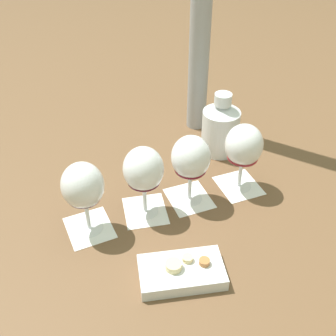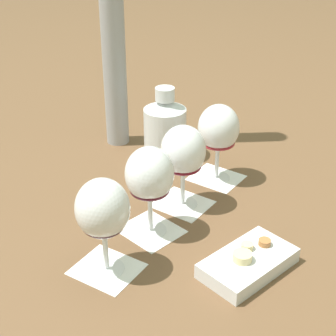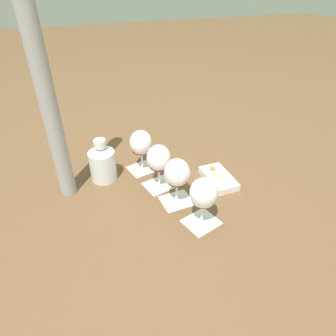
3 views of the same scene
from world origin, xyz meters
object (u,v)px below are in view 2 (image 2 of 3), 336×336
(wine_glass_1, at_px, (183,154))
(wine_glass_2, at_px, (150,177))
(wine_glass_3, at_px, (103,212))
(snack_dish, at_px, (248,262))
(wine_glass_0, at_px, (219,130))
(ceramic_vase, at_px, (165,127))

(wine_glass_1, bearing_deg, wine_glass_2, 16.62)
(wine_glass_3, height_order, snack_dish, wine_glass_3)
(wine_glass_0, height_order, ceramic_vase, wine_glass_0)
(wine_glass_2, bearing_deg, snack_dish, 106.89)
(wine_glass_3, relative_size, snack_dish, 1.02)
(ceramic_vase, height_order, snack_dish, ceramic_vase)
(wine_glass_1, bearing_deg, wine_glass_0, -165.35)
(wine_glass_0, height_order, snack_dish, wine_glass_0)
(wine_glass_2, relative_size, snack_dish, 1.02)
(wine_glass_0, relative_size, ceramic_vase, 1.00)
(wine_glass_2, xyz_separation_m, ceramic_vase, (-0.23, -0.23, -0.04))
(wine_glass_0, height_order, wine_glass_1, same)
(wine_glass_3, bearing_deg, snack_dish, 140.58)
(wine_glass_2, relative_size, ceramic_vase, 1.00)
(ceramic_vase, bearing_deg, snack_dish, 69.10)
(ceramic_vase, bearing_deg, wine_glass_2, 45.75)
(wine_glass_3, distance_m, snack_dish, 0.27)
(ceramic_vase, bearing_deg, wine_glass_0, 96.58)
(ceramic_vase, bearing_deg, wine_glass_3, 37.62)
(wine_glass_3, bearing_deg, wine_glass_0, -163.53)
(wine_glass_1, distance_m, ceramic_vase, 0.24)
(wine_glass_3, bearing_deg, wine_glass_1, -162.54)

